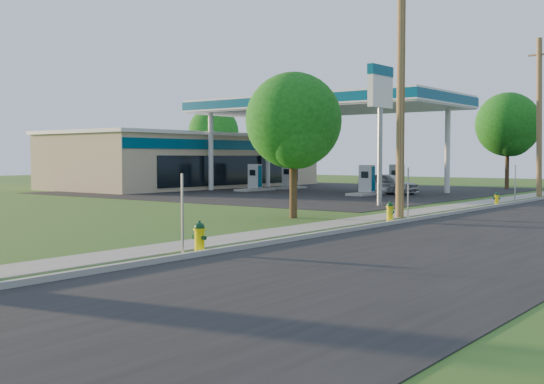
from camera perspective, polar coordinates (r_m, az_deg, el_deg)
The scene contains 24 objects.
ground_plane at distance 13.97m, azimuth -20.64°, elevation -7.08°, with size 140.00×140.00×0.00m, color #305823.
road at distance 18.81m, azimuth 14.78°, elevation -4.41°, with size 8.00×120.00×0.02m, color black.
curb at distance 20.68m, azimuth 4.50°, elevation -3.49°, with size 0.15×120.00×0.15m, color #9D9B91.
sidewalk at distance 21.68m, azimuth 0.61°, elevation -3.34°, with size 1.50×120.00×0.03m, color gray.
forecourt at distance 48.08m, azimuth 2.38°, elevation 0.10°, with size 26.00×28.00×0.02m, color black.
utility_pole_mid at distance 27.29m, azimuth 10.72°, elevation 8.28°, with size 1.40×0.32×9.80m.
utility_pole_far at distance 44.04m, azimuth 21.45°, elevation 5.88°, with size 1.40×0.32×9.50m.
sign_post_near at distance 16.24m, azimuth -7.52°, elevation -1.98°, with size 0.05×0.04×2.00m, color gray.
sign_post_mid at distance 25.93m, azimuth 11.31°, elevation -0.18°, with size 0.05×0.04×2.00m, color gray.
sign_post_far at distance 37.25m, azimuth 19.67°, elevation 0.63°, with size 0.05×0.04×2.00m, color gray.
gas_canopy at distance 47.03m, azimuth 4.40°, elevation 7.21°, with size 18.18×9.18×6.40m.
fuel_pump_nw at distance 47.97m, azimuth -1.44°, elevation 0.94°, with size 1.20×3.20×1.90m.
fuel_pump_ne at distance 42.87m, azimuth 7.94°, elevation 0.68°, with size 1.20×3.20×1.90m.
fuel_pump_sw at distance 51.13m, azimuth 1.39°, elevation 1.07°, with size 1.20×3.20×1.90m.
fuel_pump_se at distance 46.38m, azimuth 10.39°, elevation 0.83°, with size 1.20×3.20×1.90m.
convenience_store at distance 55.10m, azimuth -6.99°, elevation 2.65°, with size 10.40×22.40×4.25m.
price_pylon at distance 33.99m, azimuth 9.05°, elevation 8.04°, with size 0.34×2.04×6.85m.
tree_verge at distance 26.51m, azimuth 1.89°, elevation 5.69°, with size 3.76×3.76×5.69m.
tree_lot at distance 53.41m, azimuth 19.20°, elevation 5.17°, with size 4.73×4.73×7.17m.
tree_back at distance 64.14m, azimuth -4.89°, elevation 4.89°, with size 4.70×4.70×7.13m.
hydrant_near at distance 16.79m, azimuth -6.09°, elevation -3.84°, with size 0.43×0.38×0.83m.
hydrant_mid at distance 25.06m, azimuth 9.83°, elevation -1.68°, with size 0.41×0.36×0.79m.
hydrant_far at distance 35.41m, azimuth 18.28°, elevation -0.54°, with size 0.35×0.31×0.68m.
car_silver at distance 44.45m, azimuth 9.68°, elevation 0.71°, with size 1.63×4.05×1.38m, color silver.
Camera 1 is at (11.73, -7.20, 2.38)m, focal length 45.00 mm.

